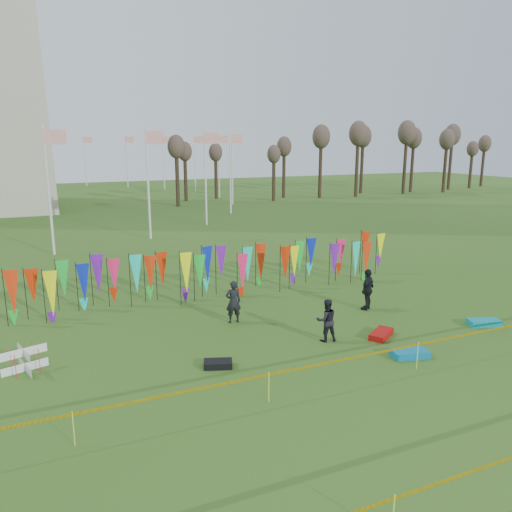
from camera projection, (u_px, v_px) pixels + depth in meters
name	position (u px, v px, depth m)	size (l,w,h in m)	color
ground	(311.00, 370.00, 15.73)	(160.00, 160.00, 0.00)	#2C4F16
banner_row	(224.00, 266.00, 23.24)	(18.64, 0.64, 2.25)	black
caution_tape_near	(327.00, 364.00, 14.34)	(26.00, 0.02, 0.90)	#E4BE04
caution_tape_far	(471.00, 474.00, 9.62)	(26.00, 0.02, 0.90)	#E4BE04
tree_line	(357.00, 148.00, 66.13)	(53.92, 1.92, 7.84)	#392C1C
box_kite	(24.00, 360.00, 15.52)	(0.72, 0.72, 0.80)	red
person_left	(233.00, 302.00, 19.69)	(0.62, 0.46, 1.71)	black
person_mid	(326.00, 320.00, 17.87)	(0.76, 0.47, 1.57)	black
person_right	(368.00, 289.00, 21.20)	(1.05, 0.60, 1.79)	black
kite_bag_turquoise	(410.00, 354.00, 16.64)	(1.20, 0.60, 0.24)	#0B78A8
kite_bag_red	(381.00, 334.00, 18.35)	(1.21, 0.56, 0.22)	#AB0F0B
kite_bag_black	(218.00, 364.00, 15.91)	(0.90, 0.52, 0.21)	black
kite_bag_teal	(484.00, 323.00, 19.50)	(1.22, 0.58, 0.23)	#0B91A0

